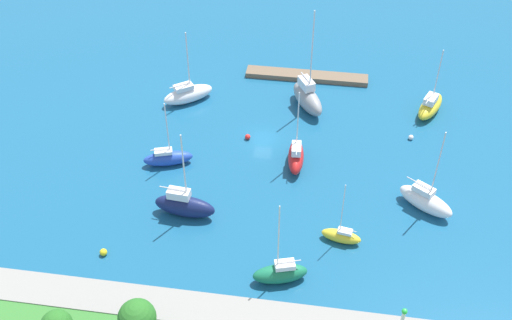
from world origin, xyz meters
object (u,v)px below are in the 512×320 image
sailboat_yellow_lone_south (341,236)px  mooring_buoy_red (248,137)px  sailboat_navy_mid_basin (184,205)px  park_tree_center (137,318)px  sailboat_red_far_south (296,156)px  harbor_beacon (402,320)px  sailboat_yellow_inner_mooring (430,106)px  sailboat_white_west_end (426,200)px  mooring_buoy_yellow (103,252)px  sailboat_gray_east_end (307,97)px  mooring_buoy_white (411,137)px  pier_dock (307,76)px  sailboat_blue_center_basin (168,158)px  sailboat_white_by_breakwater (188,94)px  sailboat_green_lone_north (280,273)px

sailboat_yellow_lone_south → mooring_buoy_red: 21.66m
sailboat_navy_mid_basin → park_tree_center: bearing=-84.9°
sailboat_red_far_south → park_tree_center: bearing=153.5°
harbor_beacon → sailboat_yellow_lone_south: bearing=-63.7°
sailboat_yellow_inner_mooring → sailboat_red_far_south: (18.05, 14.33, 0.19)m
harbor_beacon → sailboat_navy_mid_basin: sailboat_navy_mid_basin is taller
sailboat_white_west_end → sailboat_yellow_inner_mooring: sailboat_white_west_end is taller
sailboat_red_far_south → mooring_buoy_yellow: (19.69, 18.57, -1.03)m
sailboat_gray_east_end → sailboat_yellow_lone_south: sailboat_gray_east_end is taller
sailboat_gray_east_end → sailboat_red_far_south: size_ratio=1.42×
harbor_beacon → mooring_buoy_white: bearing=-94.7°
mooring_buoy_yellow → pier_dock: bearing=-116.1°
sailboat_white_west_end → mooring_buoy_yellow: size_ratio=14.21×
sailboat_blue_center_basin → sailboat_white_by_breakwater: (0.72, -14.42, 0.23)m
mooring_buoy_white → mooring_buoy_red: 22.45m
park_tree_center → sailboat_gray_east_end: sailboat_gray_east_end is taller
pier_dock → sailboat_yellow_lone_south: sailboat_yellow_lone_south is taller
sailboat_yellow_inner_mooring → sailboat_yellow_lone_south: 29.31m
park_tree_center → sailboat_blue_center_basin: 27.51m
park_tree_center → mooring_buoy_white: park_tree_center is taller
pier_dock → sailboat_green_lone_north: sailboat_green_lone_north is taller
sailboat_gray_east_end → park_tree_center: bearing=-46.6°
sailboat_white_by_breakwater → mooring_buoy_white: 32.70m
sailboat_green_lone_north → sailboat_gray_east_end: (-0.15, -32.21, 0.65)m
sailboat_blue_center_basin → sailboat_white_by_breakwater: size_ratio=0.85×
park_tree_center → mooring_buoy_yellow: size_ratio=6.53×
sailboat_white_west_end → mooring_buoy_red: size_ratio=15.58×
harbor_beacon → sailboat_blue_center_basin: sailboat_blue_center_basin is taller
sailboat_yellow_lone_south → mooring_buoy_white: size_ratio=12.42×
sailboat_yellow_inner_mooring → mooring_buoy_yellow: size_ratio=12.22×
mooring_buoy_white → sailboat_yellow_lone_south: bearing=66.6°
mooring_buoy_white → pier_dock: bearing=-40.7°
sailboat_yellow_inner_mooring → sailboat_navy_mid_basin: sailboat_navy_mid_basin is taller
sailboat_blue_center_basin → sailboat_gray_east_end: bearing=24.7°
harbor_beacon → mooring_buoy_yellow: (32.19, -6.28, -2.93)m
sailboat_red_far_south → sailboat_blue_center_basin: size_ratio=1.16×
sailboat_gray_east_end → sailboat_yellow_lone_south: (-6.06, 25.59, -0.99)m
sailboat_green_lone_north → sailboat_gray_east_end: sailboat_gray_east_end is taller
pier_dock → mooring_buoy_red: (6.73, 16.57, -0.01)m
sailboat_yellow_inner_mooring → pier_dock: bearing=94.3°
sailboat_yellow_lone_south → mooring_buoy_yellow: size_ratio=10.34×
mooring_buoy_yellow → mooring_buoy_red: bearing=-118.9°
sailboat_navy_mid_basin → mooring_buoy_yellow: size_ratio=14.57×
sailboat_blue_center_basin → sailboat_green_lone_north: bearing=-62.8°
sailboat_yellow_inner_mooring → sailboat_yellow_lone_south: bearing=-179.3°
sailboat_red_far_south → sailboat_white_west_end: bearing=-114.1°
harbor_beacon → sailboat_navy_mid_basin: (24.66, -13.78, -1.79)m
sailboat_gray_east_end → sailboat_blue_center_basin: sailboat_gray_east_end is taller
sailboat_white_west_end → mooring_buoy_red: sailboat_white_west_end is taller
sailboat_white_by_breakwater → mooring_buoy_red: sailboat_white_by_breakwater is taller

